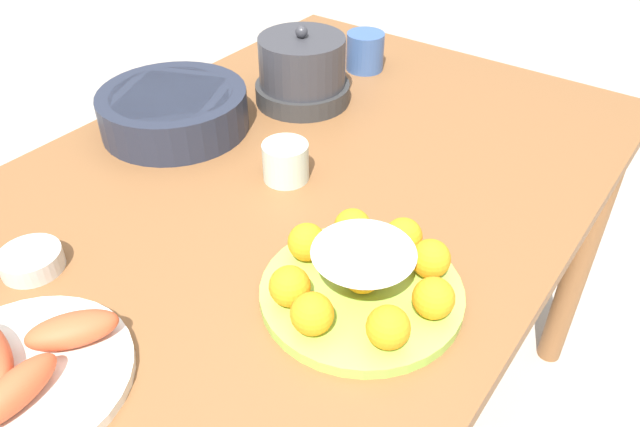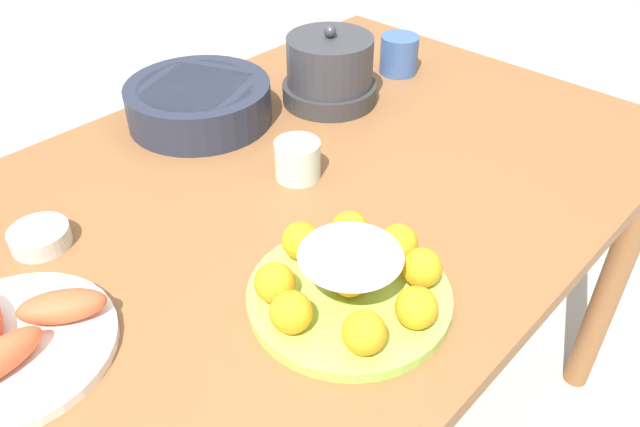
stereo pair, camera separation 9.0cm
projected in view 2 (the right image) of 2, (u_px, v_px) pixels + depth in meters
name	position (u px, v px, depth m)	size (l,w,h in m)	color
dining_table	(298.00, 231.00, 1.09)	(1.34, 0.87, 0.75)	brown
cake_plate	(351.00, 281.00, 0.80)	(0.27, 0.27, 0.09)	#99CC4C
serving_bowl	(199.00, 101.00, 1.18)	(0.27, 0.27, 0.08)	#232838
sauce_bowl	(40.00, 236.00, 0.90)	(0.09, 0.09, 0.03)	beige
seafood_platter	(12.00, 339.00, 0.74)	(0.25, 0.25, 0.05)	silver
cup_near	(297.00, 160.00, 1.03)	(0.08, 0.08, 0.06)	beige
cup_far	(399.00, 55.00, 1.35)	(0.08, 0.08, 0.08)	#38568E
warming_pot	(330.00, 71.00, 1.23)	(0.19, 0.19, 0.16)	#2D2D2D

